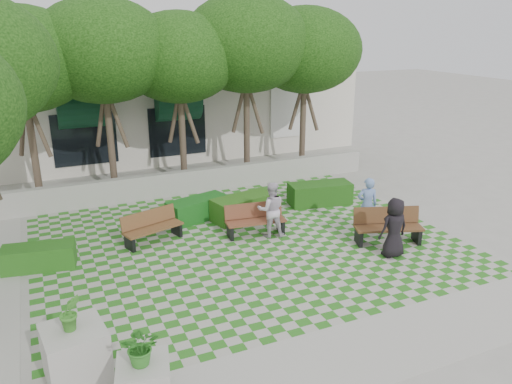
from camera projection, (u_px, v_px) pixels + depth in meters
name	position (u px, v px, depth m)	size (l,w,h in m)	color
ground	(262.00, 257.00, 14.01)	(90.00, 90.00, 0.00)	gray
lawn	(248.00, 243.00, 14.87)	(12.00, 12.00, 0.00)	#2B721E
sidewalk_south	(360.00, 353.00, 9.95)	(16.00, 2.00, 0.01)	#9E9B93
retaining_wall	(194.00, 181.00, 19.22)	(15.00, 0.36, 0.90)	#9E9B93
bench_east	(388.00, 226.00, 14.82)	(2.10, 1.29, 1.05)	#4F311B
bench_mid	(255.00, 220.00, 15.39)	(1.90, 0.83, 0.97)	brown
bench_west	(152.00, 228.00, 14.86)	(1.90, 1.13, 0.95)	brown
hedge_east	(320.00, 194.00, 18.00)	(2.23, 0.89, 0.78)	#1A4813
hedge_midright	(244.00, 207.00, 16.69)	(2.21, 0.89, 0.77)	#214E14
hedge_midleft	(198.00, 209.00, 16.63)	(2.04, 0.81, 0.71)	#144E18
hedge_west	(39.00, 257.00, 13.29)	(1.85, 0.74, 0.65)	#1E5216
planter_front	(144.00, 376.00, 8.38)	(1.04, 1.04, 1.56)	#9E9B93
planter_back	(76.00, 352.00, 9.06)	(1.19, 1.19, 1.76)	#9E9B93
person_blue	(367.00, 205.00, 15.50)	(0.64, 0.42, 1.76)	#6F8ECB
person_dark	(394.00, 228.00, 13.82)	(0.84, 0.55, 1.71)	black
person_white	(271.00, 209.00, 15.15)	(0.84, 0.66, 1.73)	silver
tree_row	(138.00, 56.00, 16.76)	(17.70, 13.40, 7.41)	#47382B
building	(164.00, 99.00, 25.72)	(18.00, 8.92, 5.15)	beige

